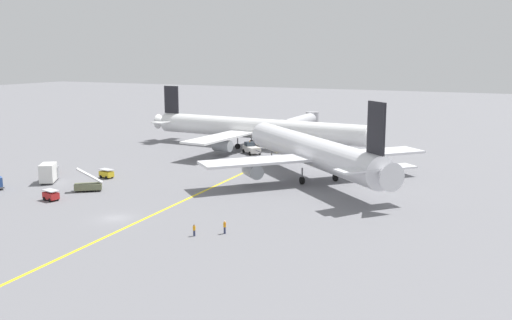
{
  "coord_description": "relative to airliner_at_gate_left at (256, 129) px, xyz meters",
  "views": [
    {
      "loc": [
        53.06,
        -63.49,
        23.21
      ],
      "look_at": [
        7.43,
        30.43,
        4.0
      ],
      "focal_mm": 41.08,
      "sensor_mm": 36.0,
      "label": 1
    }
  ],
  "objects": [
    {
      "name": "gse_baggage_cart_near_cluster",
      "position": [
        -9.87,
        -43.82,
        -3.93
      ],
      "size": [
        2.94,
        1.97,
        1.71
      ],
      "color": "gold",
      "rests_on": "ground"
    },
    {
      "name": "gse_stair_truck_yellow",
      "position": [
        -5.72,
        -53.4,
        -3.76
      ],
      "size": [
        4.79,
        4.32,
        4.06
      ],
      "color": "#666B4C",
      "rests_on": "ground"
    },
    {
      "name": "taxiway_stripe",
      "position": [
        12.57,
        -54.62,
        -4.78
      ],
      "size": [
        7.67,
        119.82,
        0.01
      ],
      "primitive_type": "cube",
      "rotation": [
        0.0,
        0.0,
        0.06
      ],
      "color": "yellow",
      "rests_on": "ground"
    },
    {
      "name": "gse_baggage_cart_trailing",
      "position": [
        -6.67,
        -60.96,
        -3.93
      ],
      "size": [
        3.0,
        2.12,
        1.71
      ],
      "color": "red",
      "rests_on": "ground"
    },
    {
      "name": "ground_crew_marshaller_foreground",
      "position": [
        23.61,
        -66.68,
        -3.99
      ],
      "size": [
        0.36,
        0.36,
        1.54
      ],
      "color": "#2D3351",
      "rests_on": "ground"
    },
    {
      "name": "airliner_at_gate_left",
      "position": [
        0.0,
        0.0,
        0.0
      ],
      "size": [
        61.5,
        48.38,
        14.55
      ],
      "color": "white",
      "rests_on": "ground"
    },
    {
      "name": "pushback_tug",
      "position": [
        2.57,
        -7.72,
        -3.56
      ],
      "size": [
        7.3,
        6.63,
        2.91
      ],
      "color": "white",
      "rests_on": "ground"
    },
    {
      "name": "ground_crew_wing_walker_right",
      "position": [
        26.64,
        -64.08,
        -3.87
      ],
      "size": [
        0.44,
        0.39,
        1.75
      ],
      "color": "#2D3351",
      "rests_on": "ground"
    },
    {
      "name": "airliner_being_pushed",
      "position": [
        25.2,
        -28.09,
        0.49
      ],
      "size": [
        41.86,
        39.08,
        16.02
      ],
      "color": "silver",
      "rests_on": "ground"
    },
    {
      "name": "jet_bridge",
      "position": [
        1.82,
        26.6,
        -0.67
      ],
      "size": [
        3.92,
        22.86,
        5.89
      ],
      "color": "#B7B7BC",
      "rests_on": "ground"
    },
    {
      "name": "ground_plane",
      "position": [
        9.22,
        -64.62,
        -4.79
      ],
      "size": [
        600.0,
        600.0,
        0.0
      ],
      "primitive_type": "plane",
      "color": "slate"
    },
    {
      "name": "gse_gpu_cart_small",
      "position": [
        -22.46,
        -45.26,
        -3.99
      ],
      "size": [
        2.54,
        2.64,
        1.9
      ],
      "color": "orange",
      "rests_on": "ground"
    },
    {
      "name": "gse_catering_truck_tall",
      "position": [
        -17.04,
        -50.98,
        -3.03
      ],
      "size": [
        5.18,
        6.21,
        3.5
      ],
      "color": "gray",
      "rests_on": "ground"
    }
  ]
}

